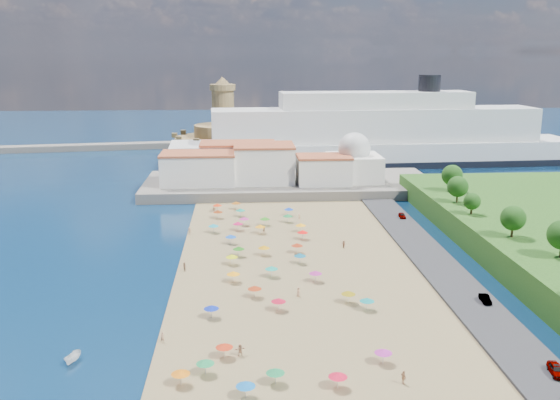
{
  "coord_description": "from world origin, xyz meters",
  "views": [
    {
      "loc": [
        -5.22,
        -118.17,
        42.24
      ],
      "look_at": [
        4.0,
        25.0,
        8.0
      ],
      "focal_mm": 40.0,
      "sensor_mm": 36.0,
      "label": 1
    }
  ],
  "objects": [
    {
      "name": "ground",
      "position": [
        0.0,
        0.0,
        0.0
      ],
      "size": [
        700.0,
        700.0,
        0.0
      ],
      "primitive_type": "plane",
      "color": "#071938",
      "rests_on": "ground"
    },
    {
      "name": "jetty",
      "position": [
        -12.0,
        108.0,
        1.2
      ],
      "size": [
        18.0,
        70.0,
        2.4
      ],
      "primitive_type": "cube",
      "color": "#59544C",
      "rests_on": "ground"
    },
    {
      "name": "beach_parasols",
      "position": [
        -1.09,
        -6.74,
        2.15
      ],
      "size": [
        32.64,
        112.87,
        2.2
      ],
      "color": "gray",
      "rests_on": "beach"
    },
    {
      "name": "domed_building",
      "position": [
        30.0,
        71.0,
        8.97
      ],
      "size": [
        16.0,
        16.0,
        15.0
      ],
      "color": "silver",
      "rests_on": "terrace"
    },
    {
      "name": "fortress",
      "position": [
        -12.0,
        138.0,
        6.68
      ],
      "size": [
        40.0,
        40.0,
        32.4
      ],
      "color": "#9D854E",
      "rests_on": "ground"
    },
    {
      "name": "waterfront_buildings",
      "position": [
        -3.05,
        73.64,
        7.88
      ],
      "size": [
        57.0,
        29.0,
        11.0
      ],
      "color": "silver",
      "rests_on": "terrace"
    },
    {
      "name": "terrace",
      "position": [
        10.0,
        73.0,
        1.5
      ],
      "size": [
        90.0,
        36.0,
        3.0
      ],
      "primitive_type": "cube",
      "color": "#59544C",
      "rests_on": "ground"
    },
    {
      "name": "beachgoers",
      "position": [
        -2.13,
        -1.85,
        1.13
      ],
      "size": [
        36.65,
        100.05,
        1.88
      ],
      "color": "tan",
      "rests_on": "beach"
    },
    {
      "name": "cruise_ship",
      "position": [
        45.85,
        114.45,
        10.0
      ],
      "size": [
        155.41,
        30.63,
        33.76
      ],
      "color": "black",
      "rests_on": "ground"
    },
    {
      "name": "parked_cars",
      "position": [
        36.0,
        -14.61,
        1.35
      ],
      "size": [
        2.32,
        83.96,
        1.39
      ],
      "color": "gray",
      "rests_on": "promenade"
    },
    {
      "name": "hillside_trees",
      "position": [
        49.39,
        -6.6,
        9.97
      ],
      "size": [
        11.84,
        106.14,
        7.09
      ],
      "color": "#382314",
      "rests_on": "hillside"
    }
  ]
}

